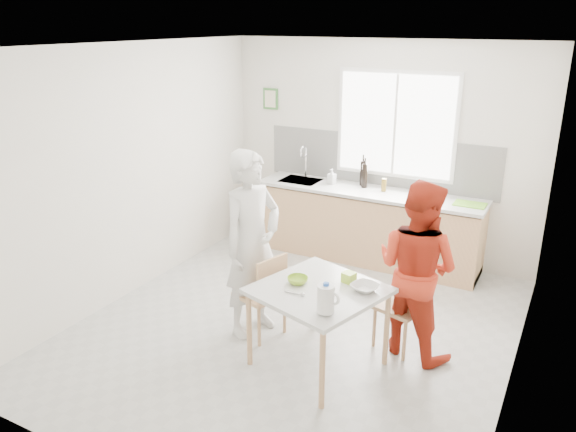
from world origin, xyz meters
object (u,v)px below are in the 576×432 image
object	(u,v)px
person_red	(417,269)
bowl_green	(298,280)
person_white	(252,244)
wine_bottle_a	(363,173)
chair_far	(405,300)
bowl_white	(365,288)
chair_left	(264,292)
milk_jug	(326,298)
wine_bottle_b	(365,176)
dining_table	(319,297)

from	to	relation	value
person_red	bowl_green	distance (m)	1.07
person_white	wine_bottle_a	xyz separation A→B (m)	(0.20, 2.32, 0.17)
chair_far	person_white	bearing A→B (deg)	-145.73
chair_far	bowl_white	world-z (taller)	chair_far
chair_left	wine_bottle_a	xyz separation A→B (m)	(0.05, 2.37, 0.61)
bowl_white	milk_jug	bearing A→B (deg)	-103.94
wine_bottle_b	chair_far	bearing A→B (deg)	-58.24
person_white	milk_jug	distance (m)	1.20
bowl_green	milk_jug	size ratio (longest dim) A/B	0.74
dining_table	person_red	distance (m)	0.92
milk_jug	wine_bottle_a	bearing A→B (deg)	122.48
dining_table	bowl_white	size ratio (longest dim) A/B	5.28
person_red	chair_far	bearing A→B (deg)	-13.68
dining_table	wine_bottle_a	xyz separation A→B (m)	(-0.61, 2.56, 0.41)
wine_bottle_a	milk_jug	bearing A→B (deg)	-74.01
person_red	bowl_green	size ratio (longest dim) A/B	8.96
dining_table	person_white	distance (m)	0.88
person_white	bowl_green	bearing A→B (deg)	-94.44
milk_jug	person_red	bearing A→B (deg)	82.76
bowl_green	wine_bottle_a	distance (m)	2.60
chair_far	bowl_white	distance (m)	0.65
dining_table	wine_bottle_b	xyz separation A→B (m)	(-0.55, 2.48, 0.40)
person_red	bowl_white	bearing A→B (deg)	73.50
bowl_green	person_red	bearing A→B (deg)	35.29
bowl_white	milk_jug	xyz separation A→B (m)	(-0.13, -0.51, 0.10)
chair_left	dining_table	bearing A→B (deg)	90.00
chair_far	milk_jug	xyz separation A→B (m)	(-0.34, -1.04, 0.42)
bowl_white	person_white	bearing A→B (deg)	175.84
chair_left	person_red	xyz separation A→B (m)	(1.32, 0.43, 0.35)
wine_bottle_b	bowl_green	bearing A→B (deg)	-82.09
bowl_green	person_white	bearing A→B (deg)	159.07
chair_far	bowl_white	size ratio (longest dim) A/B	3.68
chair_far	wine_bottle_a	world-z (taller)	wine_bottle_a
person_red	bowl_white	size ratio (longest dim) A/B	7.19
person_white	chair_left	bearing A→B (deg)	-90.00
person_red	bowl_green	bearing A→B (deg)	51.78
dining_table	bowl_white	bearing A→B (deg)	23.31
person_red	wine_bottle_b	world-z (taller)	person_red
bowl_green	milk_jug	bearing A→B (deg)	-40.11
wine_bottle_a	wine_bottle_b	bearing A→B (deg)	-54.48
person_red	wine_bottle_b	distance (m)	2.23
chair_left	milk_jug	size ratio (longest dim) A/B	3.45
chair_far	person_white	xyz separation A→B (m)	(-1.38, -0.44, 0.45)
milk_jug	chair_far	bearing A→B (deg)	88.62
bowl_white	wine_bottle_b	xyz separation A→B (m)	(-0.91, 2.33, 0.30)
person_red	wine_bottle_b	bearing A→B (deg)	-40.38
bowl_green	wine_bottle_a	xyz separation A→B (m)	(-0.40, 2.55, 0.31)
chair_far	person_red	xyz separation A→B (m)	(0.10, -0.06, 0.36)
bowl_green	wine_bottle_a	size ratio (longest dim) A/B	0.57
person_red	wine_bottle_a	xyz separation A→B (m)	(-1.27, 1.94, 0.26)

